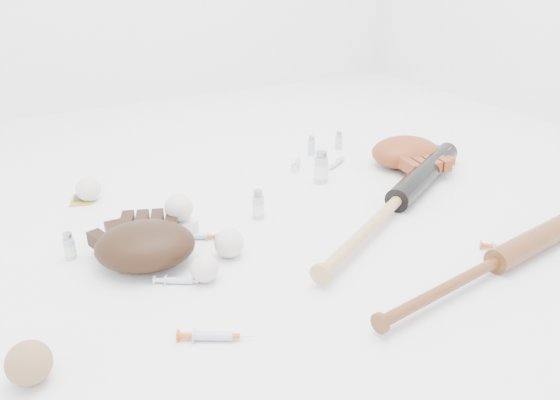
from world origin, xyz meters
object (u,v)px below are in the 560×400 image
bat_dark (398,200)px  glove_dark (145,245)px  pedestal (180,227)px  bat_wood (497,261)px

bat_dark → glove_dark: (-0.72, 0.07, 0.01)m
glove_dark → pedestal: (0.12, 0.11, -0.03)m
bat_dark → glove_dark: glove_dark is taller
bat_dark → pedestal: bat_dark is taller
bat_wood → pedestal: 0.80m
bat_dark → pedestal: 0.62m
bat_dark → glove_dark: 0.73m
bat_wood → glove_dark: (-0.71, 0.44, 0.02)m
glove_dark → pedestal: glove_dark is taller
bat_dark → pedestal: size_ratio=14.24×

